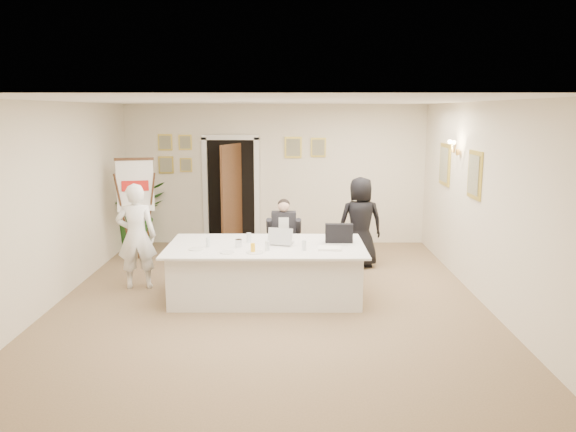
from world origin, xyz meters
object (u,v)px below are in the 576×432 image
at_px(oj_glass, 253,248).
at_px(potted_palm, 135,214).
at_px(standing_man, 136,236).
at_px(paper_stack, 330,248).
at_px(steel_jug, 239,243).
at_px(seated_man, 284,237).
at_px(flip_chart, 137,215).
at_px(standing_woman, 360,222).
at_px(conference_table, 266,271).
at_px(laptop_bag, 339,233).
at_px(laptop, 280,234).

bearing_deg(oj_glass, potted_palm, 125.88).
bearing_deg(standing_man, paper_stack, 157.44).
distance_m(paper_stack, steel_jug, 1.29).
relative_size(seated_man, steel_jug, 11.62).
xyz_separation_m(flip_chart, steel_jug, (2.01, -2.12, -0.01)).
bearing_deg(oj_glass, standing_woman, 50.42).
height_order(conference_table, flip_chart, flip_chart).
bearing_deg(steel_jug, paper_stack, -6.48).
height_order(standing_woman, laptop_bag, standing_woman).
relative_size(seated_man, oj_glass, 9.83).
height_order(standing_woman, paper_stack, standing_woman).
bearing_deg(laptop_bag, conference_table, -170.73).
bearing_deg(potted_palm, seated_man, -33.86).
bearing_deg(laptop_bag, flip_chart, 152.46).
height_order(seated_man, standing_woman, standing_woman).
height_order(conference_table, laptop_bag, laptop_bag).
relative_size(flip_chart, standing_man, 1.13).
xyz_separation_m(standing_man, standing_woman, (3.53, 1.20, -0.02)).
xyz_separation_m(seated_man, potted_palm, (-2.98, 2.00, 0.01)).
height_order(potted_palm, laptop_bag, potted_palm).
distance_m(conference_table, steel_jug, 0.59).
height_order(laptop_bag, paper_stack, laptop_bag).
bearing_deg(steel_jug, laptop, 18.06).
relative_size(flip_chart, laptop_bag, 4.57).
relative_size(standing_woman, steel_jug, 14.25).
xyz_separation_m(flip_chart, laptop_bag, (3.45, -1.85, 0.07)).
bearing_deg(laptop_bag, oj_glass, -153.15).
xyz_separation_m(standing_man, laptop_bag, (3.03, -0.27, 0.11)).
bearing_deg(seated_man, laptop, -97.05).
xyz_separation_m(standing_man, paper_stack, (2.87, -0.69, -0.01)).
height_order(conference_table, standing_woman, standing_woman).
height_order(conference_table, laptop, laptop).
distance_m(conference_table, seated_man, 1.18).
relative_size(seated_man, standing_woman, 0.82).
relative_size(standing_woman, laptop, 4.21).
bearing_deg(standing_man, potted_palm, -83.27).
xyz_separation_m(standing_woman, paper_stack, (-0.66, -1.89, 0.01)).
relative_size(potted_palm, steel_jug, 11.84).
xyz_separation_m(seated_man, paper_stack, (0.65, -1.38, 0.15)).
distance_m(conference_table, potted_palm, 4.17).
relative_size(flip_chart, potted_palm, 1.40).
distance_m(standing_man, laptop_bag, 3.05).
bearing_deg(standing_woman, laptop, 42.46).
xyz_separation_m(laptop_bag, steel_jug, (-1.44, -0.27, -0.08)).
xyz_separation_m(paper_stack, oj_glass, (-1.06, -0.18, 0.05)).
height_order(flip_chart, standing_woman, flip_chart).
xyz_separation_m(paper_stack, steel_jug, (-1.28, 0.15, 0.04)).
bearing_deg(potted_palm, laptop_bag, -38.03).
xyz_separation_m(standing_woman, oj_glass, (-1.71, -2.07, 0.06)).
bearing_deg(laptop, flip_chart, 158.22).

